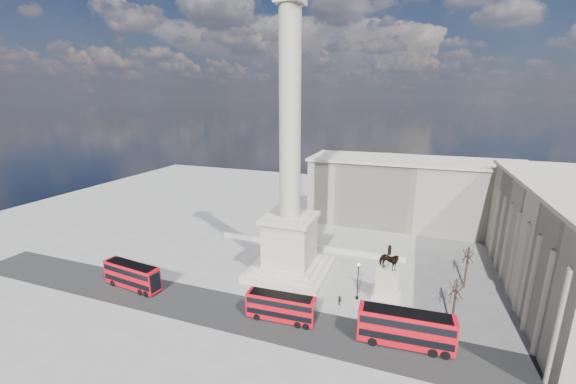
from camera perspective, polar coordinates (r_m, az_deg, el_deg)
The scene contains 16 objects.
ground at distance 62.57m, azimuth -1.31°, elevation -14.70°, with size 180.00×180.00×0.00m, color gray.
asphalt_road at distance 53.15m, azimuth -0.14°, elevation -20.58°, with size 120.00×9.00×0.01m, color #272727.
nelsons_column at distance 61.81m, azimuth 0.31°, elevation -2.03°, with size 14.00×14.00×49.85m.
balustrade_wall at distance 75.89m, azimuth 3.14°, elevation -8.74°, with size 40.00×0.60×1.10m, color #B9AE99.
building_northeast at distance 93.43m, azimuth 19.46°, elevation -0.02°, with size 51.00×17.00×16.60m.
red_bus_a at distance 65.82m, azimuth -23.85°, elevation -12.24°, with size 10.94×3.65×4.35m.
red_bus_b at distance 52.80m, azimuth -1.08°, elevation -18.08°, with size 10.05×2.80×4.04m.
red_bus_c at distance 50.41m, azimuth 18.54°, elevation -20.15°, with size 12.01×3.44×4.81m.
victorian_lamp at distance 57.79m, azimuth 11.24°, elevation -13.52°, with size 0.53×0.53×6.21m.
equestrian_statue at distance 59.61m, azimuth 15.75°, elevation -13.40°, with size 4.39×3.30×9.05m.
bare_tree_near at distance 53.43m, azimuth 25.56°, elevation -13.86°, with size 1.87×1.87×8.18m.
bare_tree_mid at distance 66.08m, azimuth 27.12°, elevation -8.98°, with size 2.00×2.00×7.60m.
bare_tree_far at distance 73.34m, azimuth 36.77°, elevation -7.86°, with size 1.94×1.94×7.92m.
pedestrian_walking at distance 54.08m, azimuth 11.64°, elevation -19.07°, with size 0.67×0.44×1.83m, color #252822.
pedestrian_standing at distance 54.87m, azimuth 22.61°, elevation -19.63°, with size 0.75×0.58×1.54m, color #252822.
pedestrian_crossing at distance 57.23m, azimuth 8.32°, elevation -16.95°, with size 0.96×0.40×1.65m, color #252822.
Camera 1 is at (19.99, -50.71, 30.70)m, focal length 22.00 mm.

